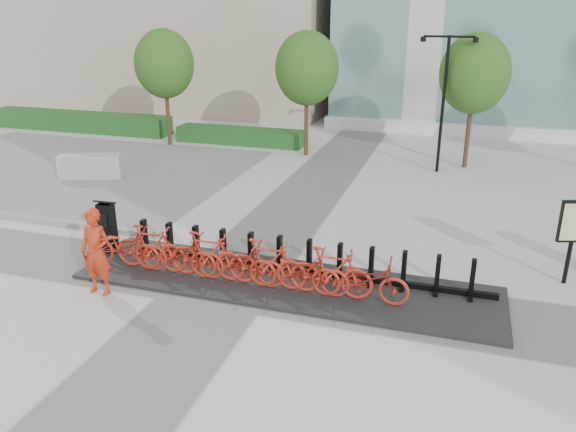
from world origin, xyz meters
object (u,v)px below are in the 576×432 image
(worker_red, at_px, (96,252))
(bike_0, at_px, (124,246))
(map_sign, at_px, (575,225))
(kiosk, at_px, (107,226))
(jersey_barrier, at_px, (90,167))

(worker_red, bearing_deg, bike_0, 96.32)
(worker_red, height_order, map_sign, map_sign)
(bike_0, bearing_deg, kiosk, 54.15)
(bike_0, relative_size, worker_red, 0.97)
(kiosk, height_order, worker_red, worker_red)
(map_sign, bearing_deg, bike_0, 175.29)
(jersey_barrier, bearing_deg, kiosk, -72.23)
(kiosk, relative_size, worker_red, 0.72)
(jersey_barrier, bearing_deg, map_sign, -35.93)
(worker_red, relative_size, jersey_barrier, 0.87)
(kiosk, bearing_deg, jersey_barrier, 128.08)
(kiosk, relative_size, map_sign, 0.66)
(kiosk, bearing_deg, map_sign, 7.83)
(map_sign, bearing_deg, worker_red, -177.94)
(kiosk, distance_m, jersey_barrier, 7.37)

